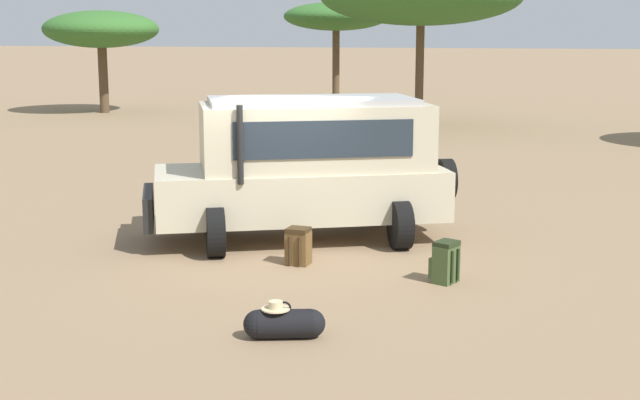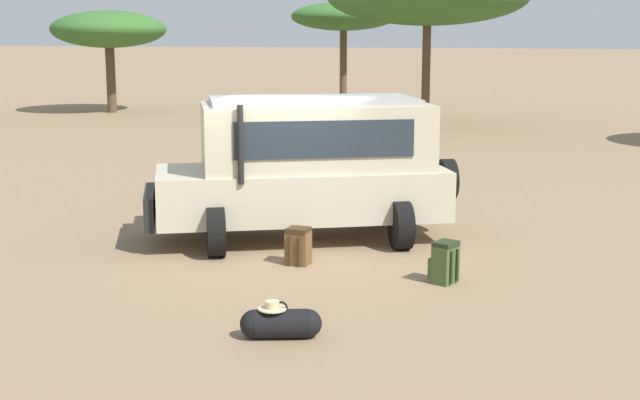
% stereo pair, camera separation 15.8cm
% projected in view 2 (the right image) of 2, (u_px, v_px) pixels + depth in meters
% --- Properties ---
extents(ground_plane, '(320.00, 320.00, 0.00)m').
position_uv_depth(ground_plane, '(286.00, 248.00, 14.79)').
color(ground_plane, '#8C7051').
extents(safari_vehicle, '(5.37, 3.85, 2.44)m').
position_uv_depth(safari_vehicle, '(308.00, 165.00, 15.20)').
color(safari_vehicle, beige).
rests_on(safari_vehicle, ground_plane).
extents(backpack_beside_front_wheel, '(0.37, 0.43, 0.58)m').
position_uv_depth(backpack_beside_front_wheel, '(299.00, 246.00, 13.73)').
color(backpack_beside_front_wheel, brown).
rests_on(backpack_beside_front_wheel, ground_plane).
extents(backpack_cluster_center, '(0.44, 0.44, 0.61)m').
position_uv_depth(backpack_cluster_center, '(445.00, 263.00, 12.71)').
color(backpack_cluster_center, '#42562D').
rests_on(backpack_cluster_center, ground_plane).
extents(duffel_bag_low_black_case, '(0.94, 0.52, 0.45)m').
position_uv_depth(duffel_bag_low_black_case, '(281.00, 323.00, 10.46)').
color(duffel_bag_low_black_case, black).
rests_on(duffel_bag_low_black_case, ground_plane).
extents(acacia_tree_left_mid, '(4.89, 4.97, 4.37)m').
position_uv_depth(acacia_tree_left_mid, '(109.00, 30.00, 38.17)').
color(acacia_tree_left_mid, brown).
rests_on(acacia_tree_left_mid, ground_plane).
extents(acacia_tree_centre_back, '(5.06, 4.54, 4.85)m').
position_uv_depth(acacia_tree_centre_back, '(344.00, 17.00, 42.49)').
color(acacia_tree_centre_back, brown).
rests_on(acacia_tree_centre_back, ground_plane).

